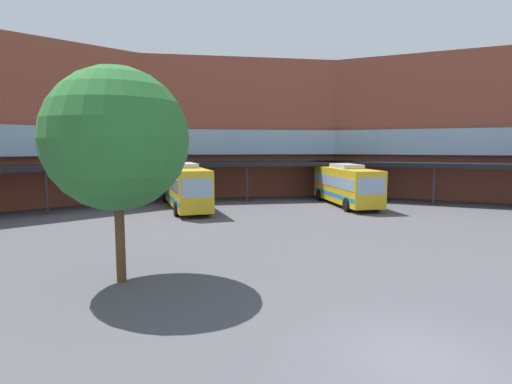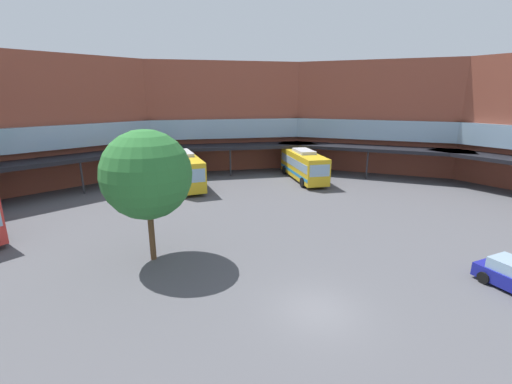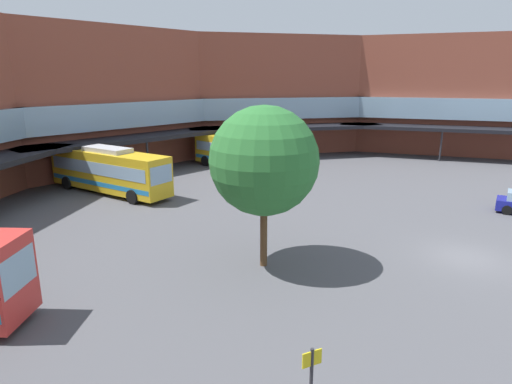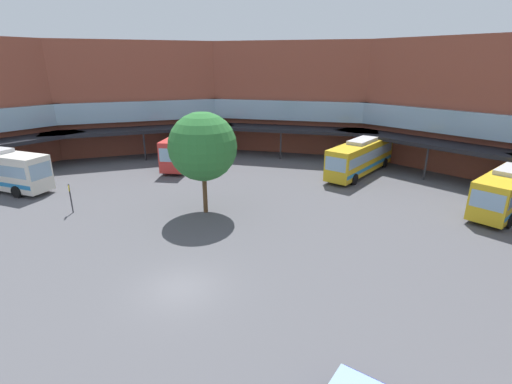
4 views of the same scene
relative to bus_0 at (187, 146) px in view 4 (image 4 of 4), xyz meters
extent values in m
plane|color=#515156|center=(17.25, -20.70, -2.02)|extent=(121.92, 121.92, 0.00)
cube|color=brown|center=(27.57, 13.74, 5.06)|extent=(23.78, 12.36, 14.16)
cube|color=#8CADC6|center=(27.40, 13.17, 3.65)|extent=(21.65, 11.93, 2.48)
cube|color=black|center=(26.13, 8.95, 1.52)|extent=(23.21, 10.44, 0.40)
cylinder|color=#2D2D33|center=(25.67, 7.42, -0.25)|extent=(0.20, 0.20, 3.54)
cube|color=brown|center=(6.92, 13.74, 5.06)|extent=(23.78, 12.36, 14.16)
cube|color=#8CADC6|center=(7.10, 13.17, 3.65)|extent=(21.65, 11.93, 2.48)
cube|color=black|center=(8.36, 8.95, 1.52)|extent=(23.21, 10.44, 0.40)
cylinder|color=#2D2D33|center=(8.82, 7.42, -0.25)|extent=(0.20, 0.20, 3.54)
cube|color=brown|center=(-10.32, 2.39, 5.06)|extent=(19.39, 21.51, 14.16)
cube|color=#8CADC6|center=(-9.86, 2.01, 3.65)|extent=(18.10, 19.90, 2.48)
cube|color=black|center=(-6.49, -0.82, 1.52)|extent=(17.86, 20.22, 0.40)
cylinder|color=#2D2D33|center=(-5.26, -1.85, -0.25)|extent=(0.20, 0.20, 3.54)
cube|color=red|center=(-0.01, 0.01, -0.03)|extent=(7.06, 12.13, 3.27)
cube|color=#8CADC6|center=(-0.01, 0.01, 0.36)|extent=(6.82, 11.48, 1.05)
cube|color=#267FBF|center=(-0.01, 0.01, -0.95)|extent=(6.99, 11.92, 0.39)
cube|color=#8CADC6|center=(2.36, -5.52, 0.36)|extent=(2.05, 0.97, 1.44)
cube|color=#B2B2B7|center=(-0.01, 0.01, 1.79)|extent=(3.32, 4.70, 0.36)
cylinder|color=black|center=(2.76, -3.29, -1.47)|extent=(0.71, 1.13, 1.10)
cylinder|color=black|center=(0.48, -4.27, -1.47)|extent=(0.71, 1.13, 1.10)
cylinder|color=black|center=(-0.49, 4.29, -1.47)|extent=(0.71, 1.13, 1.10)
cylinder|color=black|center=(-2.77, 3.32, -1.47)|extent=(0.71, 1.13, 1.10)
cube|color=gold|center=(19.26, 6.18, -0.11)|extent=(4.09, 12.24, 3.11)
cube|color=#8CADC6|center=(19.26, 6.18, 0.27)|extent=(4.04, 11.53, 1.00)
cube|color=#267FBF|center=(19.26, 6.18, -0.98)|extent=(4.08, 12.00, 0.37)
cube|color=#8CADC6|center=(18.46, 0.28, 0.27)|extent=(2.19, 0.41, 1.37)
cube|color=#B2B2B7|center=(19.26, 6.18, 1.63)|extent=(2.31, 4.52, 0.36)
cylinder|color=black|center=(19.95, 1.97, -1.47)|extent=(0.45, 1.13, 1.10)
cylinder|color=black|center=(17.48, 2.30, -1.47)|extent=(0.45, 1.13, 1.10)
cylinder|color=black|center=(21.05, 10.06, -1.47)|extent=(0.45, 1.13, 1.10)
cylinder|color=black|center=(18.58, 10.40, -1.47)|extent=(0.45, 1.13, 1.10)
cube|color=#8CADC6|center=(-3.42, -15.88, 0.36)|extent=(0.49, 2.16, 1.44)
cylinder|color=black|center=(-5.52, -14.99, -1.47)|extent=(1.14, 0.48, 1.10)
cylinder|color=black|center=(-5.10, -17.42, -1.47)|extent=(1.14, 0.48, 1.10)
cube|color=gold|center=(32.59, 1.46, -0.19)|extent=(5.41, 10.57, 2.96)
cube|color=#8CADC6|center=(32.59, 1.46, 0.17)|extent=(5.28, 9.99, 0.95)
cube|color=#267FBF|center=(32.59, 1.46, -1.01)|extent=(5.37, 10.38, 0.35)
cube|color=#8CADC6|center=(31.14, -3.41, 0.17)|extent=(2.21, 0.76, 1.30)
cylinder|color=black|center=(32.83, -2.25, -1.47)|extent=(0.60, 1.14, 1.10)
cylinder|color=black|center=(30.36, -1.51, -1.47)|extent=(0.60, 1.14, 1.10)
cylinder|color=black|center=(32.36, 5.17, -1.47)|extent=(0.60, 1.14, 1.10)
cylinder|color=brown|center=(11.65, -11.34, -0.03)|extent=(0.36, 0.36, 3.97)
sphere|color=#2D7233|center=(11.65, -11.34, 3.43)|extent=(5.35, 5.35, 5.35)
cylinder|color=#2D2D33|center=(2.43, -17.03, -0.80)|extent=(0.10, 0.10, 2.43)
cube|color=yellow|center=(2.43, -17.03, 0.11)|extent=(0.50, 0.40, 0.44)
camera|label=1|loc=(9.60, -27.30, 3.13)|focal=28.55mm
camera|label=2|loc=(7.59, -32.12, 8.00)|focal=24.57mm
camera|label=3|loc=(-7.46, -20.16, 7.40)|focal=31.08mm
camera|label=4|loc=(29.69, -33.48, 9.64)|focal=26.12mm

